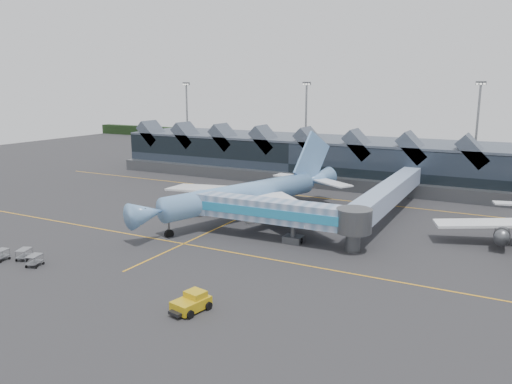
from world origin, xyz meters
The scene contains 10 objects.
ground centered at (0.00, 0.00, 0.00)m, with size 260.00×260.00×0.00m, color #2B2B2D.
taxi_stripes centered at (0.00, 10.00, 0.01)m, with size 120.00×60.00×0.01m.
tree_line_far centered at (0.00, 110.00, 2.00)m, with size 260.00×4.00×4.00m, color black.
terminal centered at (-5.07, 47.35, 4.88)m, with size 90.00×22.25×12.52m.
light_masts centered at (21.00, 62.80, 12.49)m, with size 132.40×42.56×22.45m.
main_airliner centered at (1.27, 8.58, 4.03)m, with size 35.22×41.47×13.71m.
jet_bridge centered at (11.94, -0.45, 4.02)m, with size 26.98×4.66×5.89m.
fuel_truck centered at (-10.90, 9.02, 1.60)m, with size 4.62×8.46×2.86m.
pushback_tug centered at (13.10, -24.68, 0.82)m, with size 3.22×4.42×1.82m.
baggage_carts centered at (-13.53, -23.44, 0.78)m, with size 7.06×3.85×1.38m.
Camera 1 is at (39.64, -61.38, 21.31)m, focal length 35.00 mm.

